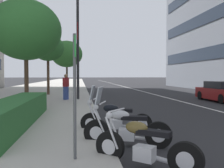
# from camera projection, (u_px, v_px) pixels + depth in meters

# --- Properties ---
(sidewalk_right_plaza) EXTENTS (160.00, 10.69, 0.15)m
(sidewalk_right_plaza) POSITION_uv_depth(u_px,v_px,m) (47.00, 88.00, 33.18)
(sidewalk_right_plaza) COLOR #B2ADA3
(sidewalk_right_plaza) RESTS_ON ground
(lane_centre_stripe) EXTENTS (110.00, 0.16, 0.01)m
(lane_centre_stripe) POSITION_uv_depth(u_px,v_px,m) (122.00, 86.00, 39.61)
(lane_centre_stripe) COLOR silver
(lane_centre_stripe) RESTS_ON ground
(motorcycle_second_in_row) EXTENTS (1.45, 1.77, 1.09)m
(motorcycle_second_in_row) POSITION_uv_depth(u_px,v_px,m) (143.00, 147.00, 4.59)
(motorcycle_second_in_row) COLOR black
(motorcycle_second_in_row) RESTS_ON ground
(motorcycle_under_tarp) EXTENTS (0.87, 2.13, 1.49)m
(motorcycle_under_tarp) POSITION_uv_depth(u_px,v_px,m) (125.00, 129.00, 6.00)
(motorcycle_under_tarp) COLOR black
(motorcycle_under_tarp) RESTS_ON ground
(motorcycle_nearest_camera) EXTENTS (0.74, 2.18, 1.46)m
(motorcycle_nearest_camera) POSITION_uv_depth(u_px,v_px,m) (115.00, 119.00, 7.42)
(motorcycle_nearest_camera) COLOR black
(motorcycle_nearest_camera) RESTS_ON ground
(car_far_down_avenue) EXTENTS (4.24, 1.92, 1.37)m
(car_far_down_avenue) POSITION_uv_depth(u_px,v_px,m) (222.00, 92.00, 16.42)
(car_far_down_avenue) COLOR maroon
(car_far_down_avenue) RESTS_ON ground
(parking_sign_by_curb) EXTENTS (0.32, 0.06, 2.43)m
(parking_sign_by_curb) POSITION_uv_depth(u_px,v_px,m) (75.00, 84.00, 4.65)
(parking_sign_by_curb) COLOR #47494C
(parking_sign_by_curb) RESTS_ON sidewalk_right_plaza
(street_lamp_with_banners) EXTENTS (1.26, 2.24, 7.72)m
(street_lamp_with_banners) POSITION_uv_depth(u_px,v_px,m) (82.00, 31.00, 16.44)
(street_lamp_with_banners) COLOR #232326
(street_lamp_with_banners) RESTS_ON sidewalk_right_plaza
(clipped_hedge_bed) EXTENTS (6.68, 1.10, 0.84)m
(clipped_hedge_bed) POSITION_uv_depth(u_px,v_px,m) (15.00, 112.00, 7.96)
(clipped_hedge_bed) COLOR #28602D
(clipped_hedge_bed) RESTS_ON sidewalk_right_plaza
(street_tree_mid_sidewalk) EXTENTS (3.74, 3.74, 5.62)m
(street_tree_mid_sidewalk) POSITION_uv_depth(u_px,v_px,m) (26.00, 30.00, 12.84)
(street_tree_mid_sidewalk) COLOR #473323
(street_tree_mid_sidewalk) RESTS_ON sidewalk_right_plaza
(street_tree_near_plaza_corner) EXTENTS (2.66, 2.66, 5.10)m
(street_tree_near_plaza_corner) POSITION_uv_depth(u_px,v_px,m) (48.00, 48.00, 20.42)
(street_tree_near_plaza_corner) COLOR #473323
(street_tree_near_plaza_corner) RESTS_ON sidewalk_right_plaza
(street_tree_far_plaza) EXTENTS (3.76, 3.76, 5.80)m
(street_tree_far_plaza) POSITION_uv_depth(u_px,v_px,m) (67.00, 54.00, 29.22)
(street_tree_far_plaza) COLOR #473323
(street_tree_far_plaza) RESTS_ON sidewalk_right_plaza
(pedestrian_on_plaza) EXTENTS (0.48, 0.42, 1.71)m
(pedestrian_on_plaza) POSITION_uv_depth(u_px,v_px,m) (66.00, 87.00, 16.21)
(pedestrian_on_plaza) COLOR #33478C
(pedestrian_on_plaza) RESTS_ON sidewalk_right_plaza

